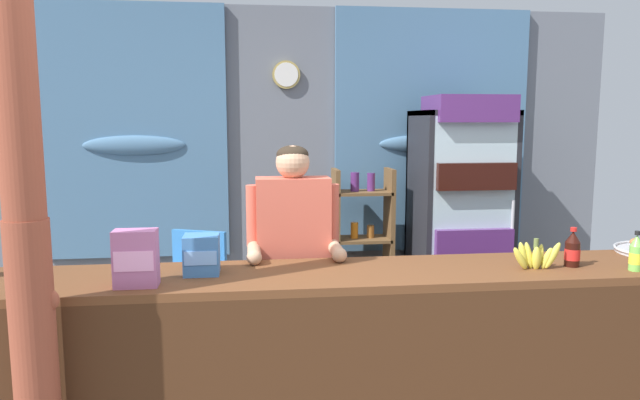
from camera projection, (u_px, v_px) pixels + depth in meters
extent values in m
plane|color=slate|center=(308.00, 397.00, 3.51)|extent=(7.38, 7.38, 0.00)
cube|color=slate|center=(288.00, 164.00, 4.95)|extent=(5.52, 0.12, 2.58)
cube|color=teal|center=(135.00, 133.00, 4.68)|extent=(1.47, 0.04, 2.04)
ellipsoid|color=teal|center=(135.00, 145.00, 4.67)|extent=(0.81, 0.10, 0.16)
cube|color=teal|center=(431.00, 132.00, 4.97)|extent=(1.66, 0.04, 2.04)
ellipsoid|color=teal|center=(432.00, 144.00, 4.96)|extent=(0.91, 0.10, 0.16)
cylinder|color=tan|center=(286.00, 75.00, 4.77)|extent=(0.23, 0.03, 0.23)
cylinder|color=white|center=(286.00, 75.00, 4.75)|extent=(0.19, 0.01, 0.19)
cube|color=beige|center=(396.00, 137.00, 4.95)|extent=(0.24, 0.02, 0.18)
cube|color=brown|center=(316.00, 276.00, 2.88)|extent=(4.39, 0.57, 0.04)
cube|color=#432715|center=(323.00, 387.00, 2.68)|extent=(4.39, 0.04, 0.87)
cylinder|color=brown|center=(36.00, 374.00, 2.36)|extent=(0.18, 0.18, 1.27)
cylinder|color=brown|center=(14.00, 53.00, 2.19)|extent=(0.16, 0.16, 1.27)
ellipsoid|color=brown|center=(52.00, 300.00, 2.33)|extent=(0.06, 0.05, 0.08)
cube|color=#232328|center=(447.00, 214.00, 4.93)|extent=(0.71, 0.04, 1.73)
cube|color=#232328|center=(418.00, 221.00, 4.61)|extent=(0.04, 0.61, 1.73)
cube|color=#232328|center=(499.00, 219.00, 4.69)|extent=(0.04, 0.61, 1.73)
cube|color=#232328|center=(462.00, 113.00, 4.53)|extent=(0.71, 0.61, 0.04)
cube|color=#232328|center=(455.00, 320.00, 4.76)|extent=(0.71, 0.61, 0.08)
cube|color=silver|center=(473.00, 220.00, 4.35)|extent=(0.65, 0.02, 1.57)
cylinder|color=#B7B7BC|center=(512.00, 227.00, 4.36)|extent=(0.02, 0.02, 0.40)
cube|color=silver|center=(458.00, 247.00, 4.68)|extent=(0.63, 0.53, 0.02)
cube|color=#56286B|center=(464.00, 237.00, 4.54)|extent=(0.59, 0.49, 0.20)
cube|color=silver|center=(460.00, 186.00, 4.61)|extent=(0.63, 0.53, 0.02)
cube|color=black|center=(466.00, 174.00, 4.47)|extent=(0.59, 0.49, 0.20)
cube|color=silver|center=(462.00, 123.00, 4.54)|extent=(0.63, 0.53, 0.02)
cube|color=#56286B|center=(468.00, 109.00, 4.41)|extent=(0.59, 0.49, 0.20)
cube|color=brown|center=(335.00, 248.00, 4.70)|extent=(0.04, 0.28, 1.27)
cube|color=brown|center=(389.00, 246.00, 4.75)|extent=(0.04, 0.28, 1.27)
cube|color=brown|center=(363.00, 193.00, 4.66)|extent=(0.44, 0.28, 0.02)
cylinder|color=#56286B|center=(355.00, 182.00, 4.64)|extent=(0.07, 0.07, 0.15)
cylinder|color=#56286B|center=(371.00, 182.00, 4.66)|extent=(0.06, 0.06, 0.15)
cube|color=brown|center=(362.00, 239.00, 4.71)|extent=(0.44, 0.28, 0.02)
cylinder|color=orange|center=(354.00, 230.00, 4.70)|extent=(0.06, 0.06, 0.13)
cylinder|color=brown|center=(370.00, 231.00, 4.71)|extent=(0.06, 0.06, 0.10)
cube|color=brown|center=(362.00, 285.00, 4.77)|extent=(0.44, 0.28, 0.02)
cylinder|color=brown|center=(354.00, 276.00, 4.75)|extent=(0.06, 0.06, 0.14)
cylinder|color=orange|center=(370.00, 275.00, 4.76)|extent=(0.05, 0.05, 0.14)
cube|color=#3884D6|center=(187.00, 295.00, 4.10)|extent=(0.57, 0.57, 0.04)
cube|color=#3884D6|center=(199.00, 258.00, 4.26)|extent=(0.40, 0.20, 0.40)
cylinder|color=#3884D6|center=(150.00, 331.00, 3.99)|extent=(0.04, 0.04, 0.44)
cylinder|color=#3884D6|center=(200.00, 337.00, 3.89)|extent=(0.04, 0.04, 0.44)
cylinder|color=#3884D6|center=(177.00, 314.00, 4.36)|extent=(0.04, 0.04, 0.44)
cylinder|color=#3884D6|center=(224.00, 318.00, 4.26)|extent=(0.04, 0.04, 0.44)
cube|color=#3884D6|center=(161.00, 276.00, 4.13)|extent=(0.19, 0.38, 0.03)
cube|color=#3884D6|center=(213.00, 280.00, 4.03)|extent=(0.19, 0.38, 0.03)
cylinder|color=#28282D|center=(279.00, 339.00, 3.38)|extent=(0.11, 0.11, 0.79)
cylinder|color=#28282D|center=(309.00, 338.00, 3.40)|extent=(0.11, 0.11, 0.79)
cube|color=#D15B47|center=(293.00, 226.00, 3.30)|extent=(0.41, 0.20, 0.55)
sphere|color=tan|center=(293.00, 162.00, 3.25)|extent=(0.19, 0.19, 0.19)
ellipsoid|color=#2D2319|center=(292.00, 155.00, 3.25)|extent=(0.18, 0.18, 0.10)
cylinder|color=#D15B47|center=(253.00, 216.00, 3.26)|extent=(0.08, 0.08, 0.35)
cylinder|color=tan|center=(254.00, 252.00, 3.14)|extent=(0.07, 0.26, 0.07)
sphere|color=tan|center=(254.00, 257.00, 3.01)|extent=(0.08, 0.08, 0.08)
cylinder|color=#D15B47|center=(332.00, 214.00, 3.31)|extent=(0.08, 0.08, 0.35)
cylinder|color=tan|center=(336.00, 250.00, 3.19)|extent=(0.07, 0.26, 0.07)
sphere|color=tan|center=(339.00, 255.00, 3.06)|extent=(0.08, 0.08, 0.08)
cylinder|color=#75C64C|center=(636.00, 258.00, 2.90)|extent=(0.06, 0.06, 0.12)
cone|color=#75C64C|center=(637.00, 241.00, 2.88)|extent=(0.06, 0.06, 0.06)
cylinder|color=black|center=(638.00, 233.00, 2.88)|extent=(0.03, 0.03, 0.02)
cylinder|color=yellow|center=(636.00, 258.00, 2.90)|extent=(0.06, 0.06, 0.06)
cylinder|color=black|center=(572.00, 254.00, 2.98)|extent=(0.08, 0.08, 0.13)
cone|color=black|center=(573.00, 237.00, 2.97)|extent=(0.08, 0.08, 0.06)
cylinder|color=red|center=(574.00, 229.00, 2.96)|extent=(0.03, 0.03, 0.02)
cylinder|color=red|center=(572.00, 254.00, 2.98)|extent=(0.08, 0.08, 0.06)
cube|color=#3D75B7|center=(202.00, 254.00, 2.83)|extent=(0.17, 0.15, 0.19)
cube|color=#7CB5F7|center=(200.00, 258.00, 2.75)|extent=(0.15, 0.00, 0.07)
cube|color=#B76699|center=(136.00, 258.00, 2.61)|extent=(0.19, 0.11, 0.26)
cube|color=#F7A5D8|center=(133.00, 261.00, 2.56)|extent=(0.17, 0.00, 0.09)
ellipsoid|color=#A36638|center=(636.00, 242.00, 3.39)|extent=(0.07, 0.06, 0.05)
ellipsoid|color=#DBCC42|center=(520.00, 259.00, 2.91)|extent=(0.10, 0.03, 0.13)
ellipsoid|color=#DBCC42|center=(523.00, 256.00, 2.94)|extent=(0.07, 0.04, 0.15)
ellipsoid|color=#DBCC42|center=(529.00, 256.00, 2.94)|extent=(0.06, 0.04, 0.15)
ellipsoid|color=#DBCC42|center=(536.00, 259.00, 2.92)|extent=(0.05, 0.04, 0.12)
ellipsoid|color=#DBCC42|center=(539.00, 257.00, 2.95)|extent=(0.05, 0.04, 0.13)
ellipsoid|color=#DBCC42|center=(547.00, 258.00, 2.94)|extent=(0.08, 0.03, 0.12)
ellipsoid|color=#DBCC42|center=(553.00, 256.00, 2.93)|extent=(0.11, 0.04, 0.15)
cylinder|color=olive|center=(536.00, 243.00, 2.92)|extent=(0.02, 0.02, 0.05)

